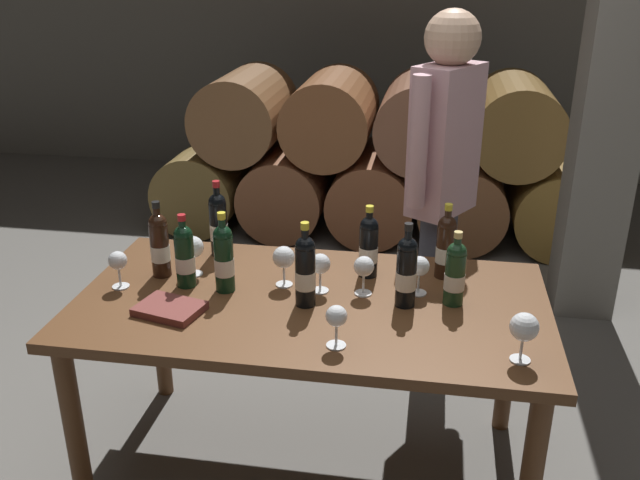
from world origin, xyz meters
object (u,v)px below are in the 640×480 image
Objects in this scene: wine_glass_0 at (118,262)px; wine_glass_1 at (193,248)px; wine_glass_3 at (336,318)px; wine_glass_7 at (320,265)px; wine_bottle_3 at (406,271)px; wine_bottle_6 at (446,246)px; wine_bottle_5 at (455,273)px; wine_glass_2 at (524,328)px; wine_bottle_2 at (185,255)px; wine_bottle_0 at (224,257)px; wine_glass_6 at (419,268)px; sommelier_presenting at (443,170)px; wine_glass_5 at (284,258)px; wine_bottle_7 at (369,246)px; wine_bottle_1 at (218,223)px; dining_table at (311,321)px; wine_bottle_4 at (305,270)px; wine_glass_4 at (364,268)px; wine_bottle_8 at (160,244)px; tasting_notebook at (170,309)px.

wine_glass_0 is 0.91× the size of wine_glass_1.
wine_glass_3 is 0.96× the size of wine_glass_7.
wine_bottle_3 is 2.08× the size of wine_glass_7.
wine_bottle_6 is at bearing 24.24° from wine_glass_7.
wine_bottle_5 is 1.70× the size of wine_glass_2.
wine_bottle_0 is at bearing -4.96° from wine_bottle_2.
wine_bottle_5 is at bearing -1.86° from wine_glass_7.
wine_glass_6 is at bearing -119.73° from wine_bottle_6.
wine_glass_3 is at bearing -120.49° from wine_bottle_6.
wine_bottle_5 is (0.83, 0.03, -0.01)m from wine_bottle_0.
wine_bottle_6 is (0.80, 0.25, -0.00)m from wine_bottle_0.
wine_glass_5 is at bearing -131.20° from sommelier_presenting.
wine_bottle_7 is at bearing -117.54° from sommelier_presenting.
wine_bottle_1 is at bearing -155.19° from sommelier_presenting.
wine_bottle_1 is 0.99m from wine_bottle_5.
wine_glass_3 is (-0.34, -0.57, -0.03)m from wine_bottle_6.
dining_table is at bearing -121.07° from sommelier_presenting.
wine_bottle_4 is 2.10× the size of wine_glass_4.
wine_glass_6 is (0.24, 0.41, 0.00)m from wine_glass_3.
wine_bottle_2 is 1.23m from wine_glass_2.
wine_glass_0 is (-1.06, -0.03, -0.03)m from wine_bottle_3.
wine_bottle_4 is 0.18m from wine_glass_5.
wine_bottle_8 is (-1.11, 0.05, 0.01)m from wine_bottle_5.
wine_glass_6 is (0.04, 0.10, -0.03)m from wine_bottle_3.
sommelier_presenting is at bearing 48.80° from wine_glass_5.
wine_glass_7 is at bearing 72.28° from dining_table.
dining_table is 0.41m from wine_bottle_3.
tasting_notebook is at bearing -153.37° from wine_glass_7.
wine_bottle_6 is 1.09m from wine_bottle_8.
dining_table is 0.65m from wine_bottle_8.
wine_bottle_7 is at bearing 150.92° from wine_bottle_5.
wine_glass_3 is at bearing 2.30° from tasting_notebook.
wine_bottle_3 reaches higher than wine_glass_4.
wine_bottle_4 is 0.18× the size of sommelier_presenting.
wine_bottle_8 is 0.17m from wine_glass_0.
wine_bottle_1 is at bearing 55.01° from wine_bottle_8.
sommelier_presenting reaches higher than wine_bottle_2.
wine_glass_6 is at bearing -32.06° from wine_bottle_7.
wine_bottle_0 reaches higher than wine_glass_5.
wine_bottle_8 is 0.49m from wine_glass_5.
wine_bottle_1 reaches higher than wine_bottle_5.
wine_bottle_8 is (-0.12, 0.07, 0.01)m from wine_bottle_2.
wine_bottle_1 is 2.02× the size of wine_glass_5.
wine_glass_7 is (0.50, 0.03, -0.02)m from wine_bottle_2.
wine_bottle_4 is 2.18× the size of wine_glass_3.
dining_table is at bearing 157.70° from wine_glass_2.
wine_glass_6 is at bearing -96.41° from sommelier_presenting.
wine_bottle_1 is 1.01× the size of wine_bottle_4.
wine_bottle_1 is at bearing 150.25° from wine_glass_7.
wine_bottle_5 is 0.91× the size of wine_bottle_8.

